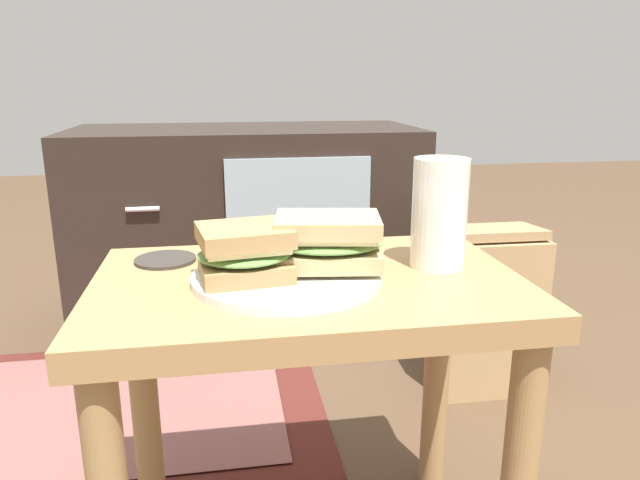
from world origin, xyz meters
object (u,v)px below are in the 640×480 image
object	(u,v)px
paper_bag	(486,309)
plate	(287,276)
sandwich_front	(245,252)
sandwich_back	(328,241)
tv_cabinet	(249,228)
coaster	(165,260)
beer_glass	(439,216)

from	to	relation	value
paper_bag	plate	bearing A→B (deg)	-137.21
sandwich_front	sandwich_back	distance (m)	0.11
tv_cabinet	sandwich_back	distance (m)	0.98
paper_bag	coaster	bearing A→B (deg)	-151.51
sandwich_front	coaster	xyz separation A→B (m)	(-0.11, 0.12, -0.04)
plate	sandwich_front	size ratio (longest dim) A/B	1.89
sandwich_front	beer_glass	xyz separation A→B (m)	(0.27, 0.03, 0.03)
plate	beer_glass	distance (m)	0.22
sandwich_front	beer_glass	size ratio (longest dim) A/B	0.87
beer_glass	tv_cabinet	bearing A→B (deg)	103.39
tv_cabinet	sandwich_front	size ratio (longest dim) A/B	7.34
plate	sandwich_front	distance (m)	0.07
sandwich_front	beer_glass	distance (m)	0.27
coaster	sandwich_front	bearing A→B (deg)	-46.63
beer_glass	paper_bag	size ratio (longest dim) A/B	0.38
tv_cabinet	beer_glass	bearing A→B (deg)	-76.61
beer_glass	coaster	bearing A→B (deg)	167.54
plate	coaster	bearing A→B (deg)	146.35
tv_cabinet	plate	xyz separation A→B (m)	(0.01, -0.96, 0.17)
tv_cabinet	sandwich_front	world-z (taller)	tv_cabinet
plate	paper_bag	world-z (taller)	plate
plate	paper_bag	bearing A→B (deg)	42.79
tv_cabinet	paper_bag	distance (m)	0.72
tv_cabinet	paper_bag	bearing A→B (deg)	-42.32
tv_cabinet	coaster	bearing A→B (deg)	-100.35
sandwich_back	paper_bag	bearing A→B (deg)	45.54
sandwich_back	beer_glass	world-z (taller)	beer_glass
coaster	paper_bag	bearing A→B (deg)	28.49
tv_cabinet	beer_glass	world-z (taller)	beer_glass
plate	coaster	xyz separation A→B (m)	(-0.16, 0.11, -0.00)
plate	sandwich_back	xyz separation A→B (m)	(0.05, 0.01, 0.04)
tv_cabinet	paper_bag	world-z (taller)	tv_cabinet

